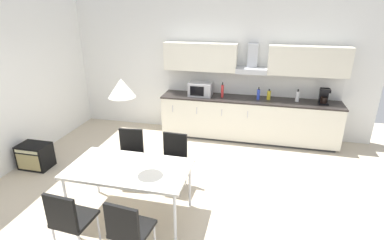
% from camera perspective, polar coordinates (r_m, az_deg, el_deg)
% --- Properties ---
extents(ground_plane, '(8.71, 7.83, 0.02)m').
position_cam_1_polar(ground_plane, '(4.72, -3.98, -14.02)').
color(ground_plane, beige).
extents(wall_back, '(6.97, 0.10, 2.79)m').
position_cam_1_polar(wall_back, '(6.56, 2.59, 9.76)').
color(wall_back, white).
rests_on(wall_back, ground_plane).
extents(kitchen_counter, '(3.63, 0.63, 0.89)m').
position_cam_1_polar(kitchen_counter, '(6.38, 10.57, 0.21)').
color(kitchen_counter, '#333333').
rests_on(kitchen_counter, ground_plane).
extents(backsplash_tile, '(3.61, 0.02, 0.46)m').
position_cam_1_polar(backsplash_tile, '(6.46, 11.13, 6.69)').
color(backsplash_tile, silver).
rests_on(backsplash_tile, kitchen_counter).
extents(upper_wall_cabinets, '(3.61, 0.40, 0.56)m').
position_cam_1_polar(upper_wall_cabinets, '(6.19, 11.42, 11.32)').
color(upper_wall_cabinets, silver).
extents(microwave, '(0.48, 0.35, 0.28)m').
position_cam_1_polar(microwave, '(6.32, 1.63, 5.91)').
color(microwave, '#ADADB2').
rests_on(microwave, kitchen_counter).
extents(coffee_maker, '(0.18, 0.19, 0.30)m').
position_cam_1_polar(coffee_maker, '(6.34, 23.85, 4.20)').
color(coffee_maker, black).
rests_on(coffee_maker, kitchen_counter).
extents(bottle_blue, '(0.06, 0.06, 0.25)m').
position_cam_1_polar(bottle_blue, '(6.20, 12.53, 4.79)').
color(bottle_blue, blue).
rests_on(bottle_blue, kitchen_counter).
extents(bottle_white, '(0.08, 0.08, 0.25)m').
position_cam_1_polar(bottle_white, '(6.29, 19.45, 4.29)').
color(bottle_white, white).
rests_on(bottle_white, kitchen_counter).
extents(bottle_yellow, '(0.07, 0.07, 0.22)m').
position_cam_1_polar(bottle_yellow, '(6.25, 14.42, 4.63)').
color(bottle_yellow, yellow).
rests_on(bottle_yellow, kitchen_counter).
extents(bottle_red, '(0.06, 0.06, 0.32)m').
position_cam_1_polar(bottle_red, '(6.23, 5.80, 5.55)').
color(bottle_red, red).
rests_on(bottle_red, kitchen_counter).
extents(dining_table, '(1.56, 0.85, 0.74)m').
position_cam_1_polar(dining_table, '(4.01, -11.93, -9.39)').
color(dining_table, silver).
rests_on(dining_table, ground_plane).
extents(chair_near_left, '(0.43, 0.43, 0.87)m').
position_cam_1_polar(chair_near_left, '(3.70, -22.41, -16.77)').
color(chair_near_left, black).
rests_on(chair_near_left, ground_plane).
extents(chair_near_right, '(0.44, 0.44, 0.87)m').
position_cam_1_polar(chair_near_right, '(3.39, -12.08, -19.40)').
color(chair_near_right, black).
rests_on(chair_near_right, ground_plane).
extents(chair_far_left, '(0.44, 0.44, 0.87)m').
position_cam_1_polar(chair_far_left, '(4.86, -11.71, -5.81)').
color(chair_far_left, black).
rests_on(chair_far_left, ground_plane).
extents(chair_far_right, '(0.42, 0.42, 0.87)m').
position_cam_1_polar(chair_far_right, '(4.63, -3.58, -6.85)').
color(chair_far_right, black).
rests_on(chair_far_right, ground_plane).
extents(guitar_amp, '(0.52, 0.37, 0.44)m').
position_cam_1_polar(guitar_amp, '(5.95, -27.69, -6.08)').
color(guitar_amp, black).
rests_on(guitar_amp, ground_plane).
extents(pendant_lamp, '(0.32, 0.32, 0.22)m').
position_cam_1_polar(pendant_lamp, '(3.58, -13.27, 5.98)').
color(pendant_lamp, silver).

